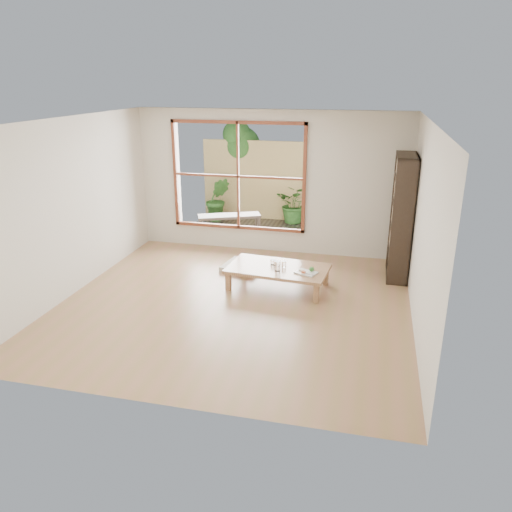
{
  "coord_description": "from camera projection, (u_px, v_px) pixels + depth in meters",
  "views": [
    {
      "loc": [
        1.84,
        -6.4,
        3.13
      ],
      "look_at": [
        0.18,
        0.57,
        0.55
      ],
      "focal_mm": 35.0,
      "sensor_mm": 36.0,
      "label": 1
    }
  ],
  "objects": [
    {
      "name": "garden_tree",
      "position": [
        238.0,
        146.0,
        11.5
      ],
      "size": [
        1.04,
        0.85,
        2.22
      ],
      "color": "#4C3D2D",
      "rests_on": "ground"
    },
    {
      "name": "ground",
      "position": [
        235.0,
        303.0,
        7.32
      ],
      "size": [
        5.0,
        5.0,
        0.0
      ],
      "primitive_type": "plane",
      "color": "#A67553",
      "rests_on": "ground"
    },
    {
      "name": "floor_cushion",
      "position": [
        243.0,
        266.0,
        8.61
      ],
      "size": [
        0.73,
        0.73,
        0.09
      ],
      "primitive_type": "cube",
      "rotation": [
        0.0,
        0.0,
        -0.18
      ],
      "color": "beige",
      "rests_on": "ground"
    },
    {
      "name": "low_table",
      "position": [
        278.0,
        270.0,
        7.77
      ],
      "size": [
        1.62,
        1.01,
        0.34
      ],
      "rotation": [
        0.0,
        0.0,
        -0.09
      ],
      "color": "tan",
      "rests_on": "ground"
    },
    {
      "name": "bamboo_fence",
      "position": [
        263.0,
        181.0,
        11.32
      ],
      "size": [
        2.8,
        0.06,
        1.8
      ],
      "primitive_type": "cube",
      "color": "tan",
      "rests_on": "ground"
    },
    {
      "name": "shrub_left",
      "position": [
        218.0,
        199.0,
        11.29
      ],
      "size": [
        0.66,
        0.59,
        0.98
      ],
      "primitive_type": "imported",
      "rotation": [
        0.0,
        0.0,
        0.34
      ],
      "color": "#366726",
      "rests_on": "deck"
    },
    {
      "name": "deck",
      "position": [
        253.0,
        231.0,
        10.71
      ],
      "size": [
        2.8,
        2.0,
        0.05
      ],
      "primitive_type": "cube",
      "color": "#312C24",
      "rests_on": "ground"
    },
    {
      "name": "glass_tall",
      "position": [
        278.0,
        266.0,
        7.58
      ],
      "size": [
        0.08,
        0.08,
        0.15
      ],
      "primitive_type": "cylinder",
      "color": "silver",
      "rests_on": "low_table"
    },
    {
      "name": "glass_mid",
      "position": [
        284.0,
        264.0,
        7.75
      ],
      "size": [
        0.07,
        0.07,
        0.1
      ],
      "primitive_type": "cylinder",
      "color": "silver",
      "rests_on": "low_table"
    },
    {
      "name": "shrub_right",
      "position": [
        295.0,
        204.0,
        11.13
      ],
      "size": [
        0.92,
        0.84,
        0.86
      ],
      "primitive_type": "imported",
      "rotation": [
        0.0,
        0.0,
        -0.24
      ],
      "color": "#366726",
      "rests_on": "deck"
    },
    {
      "name": "food_tray",
      "position": [
        307.0,
        272.0,
        7.51
      ],
      "size": [
        0.36,
        0.31,
        0.1
      ],
      "rotation": [
        0.0,
        0.0,
        -0.36
      ],
      "color": "white",
      "rests_on": "low_table"
    },
    {
      "name": "garden_bench",
      "position": [
        229.0,
        218.0,
        10.36
      ],
      "size": [
        1.33,
        0.85,
        0.41
      ],
      "rotation": [
        0.0,
        0.0,
        0.41
      ],
      "color": "black",
      "rests_on": "deck"
    },
    {
      "name": "bookshelf",
      "position": [
        401.0,
        217.0,
        8.0
      ],
      "size": [
        0.32,
        0.9,
        2.0
      ],
      "primitive_type": "cube",
      "color": "black",
      "rests_on": "ground"
    },
    {
      "name": "glass_short",
      "position": [
        276.0,
        263.0,
        7.82
      ],
      "size": [
        0.07,
        0.07,
        0.08
      ],
      "primitive_type": "cylinder",
      "color": "silver",
      "rests_on": "low_table"
    },
    {
      "name": "glass_small",
      "position": [
        273.0,
        262.0,
        7.85
      ],
      "size": [
        0.07,
        0.07,
        0.08
      ],
      "primitive_type": "cylinder",
      "color": "silver",
      "rests_on": "low_table"
    }
  ]
}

